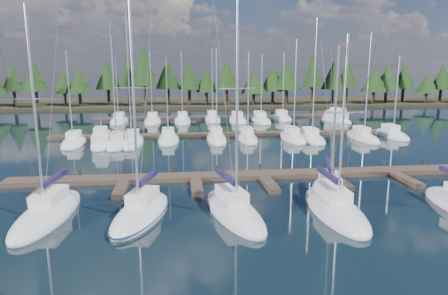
{
  "coord_description": "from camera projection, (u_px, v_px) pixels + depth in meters",
  "views": [
    {
      "loc": [
        -7.31,
        -15.9,
        9.73
      ],
      "look_at": [
        -2.98,
        22.0,
        1.95
      ],
      "focal_mm": 32.0,
      "sensor_mm": 36.0,
      "label": 1
    }
  ],
  "objects": [
    {
      "name": "front_sailboat_2",
      "position": [
        234.0,
        211.0,
        26.54
      ],
      "size": [
        4.51,
        9.29,
        15.24
      ],
      "color": "silver",
      "rests_on": "ground"
    },
    {
      "name": "back_docks",
      "position": [
        223.0,
        125.0,
        66.46
      ],
      "size": [
        50.0,
        21.8,
        0.4
      ],
      "color": "#48382D",
      "rests_on": "ground"
    },
    {
      "name": "front_sailboat_4",
      "position": [
        330.0,
        195.0,
        29.85
      ],
      "size": [
        5.23,
        10.01,
        11.9
      ],
      "color": "silver",
      "rests_on": "ground"
    },
    {
      "name": "front_sailboat_3",
      "position": [
        335.0,
        209.0,
        26.91
      ],
      "size": [
        2.93,
        9.2,
        12.47
      ],
      "color": "silver",
      "rests_on": "ground"
    },
    {
      "name": "tree_line",
      "position": [
        215.0,
        77.0,
        95.03
      ],
      "size": [
        185.28,
        11.34,
        14.09
      ],
      "color": "black",
      "rests_on": "far_shore"
    },
    {
      "name": "front_sailboat_0",
      "position": [
        48.0,
        213.0,
        26.12
      ],
      "size": [
        3.68,
        9.57,
        14.13
      ],
      "color": "silver",
      "rests_on": "ground"
    },
    {
      "name": "back_sailboat_rows",
      "position": [
        228.0,
        128.0,
        62.39
      ],
      "size": [
        45.52,
        31.01,
        16.98
      ],
      "color": "silver",
      "rests_on": "ground"
    },
    {
      "name": "ground",
      "position": [
        241.0,
        150.0,
        47.44
      ],
      "size": [
        260.0,
        260.0,
        0.0
      ],
      "primitive_type": "plane",
      "color": "black",
      "rests_on": "ground"
    },
    {
      "name": "motor_yacht_left",
      "position": [
        101.0,
        142.0,
        49.66
      ],
      "size": [
        3.33,
        8.06,
        3.91
      ],
      "color": "silver",
      "rests_on": "ground"
    },
    {
      "name": "far_shore",
      "position": [
        206.0,
        102.0,
        105.79
      ],
      "size": [
        220.0,
        30.0,
        0.6
      ],
      "primitive_type": "cube",
      "color": "#2C2718",
      "rests_on": "ground"
    },
    {
      "name": "main_dock",
      "position": [
        264.0,
        177.0,
        35.09
      ],
      "size": [
        44.0,
        6.13,
        0.9
      ],
      "color": "#48382D",
      "rests_on": "ground"
    },
    {
      "name": "motor_yacht_right",
      "position": [
        336.0,
        119.0,
        71.75
      ],
      "size": [
        4.57,
        8.54,
        4.05
      ],
      "color": "silver",
      "rests_on": "ground"
    },
    {
      "name": "front_sailboat_1",
      "position": [
        141.0,
        212.0,
        26.21
      ],
      "size": [
        4.94,
        8.77,
        15.33
      ],
      "color": "silver",
      "rests_on": "ground"
    }
  ]
}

